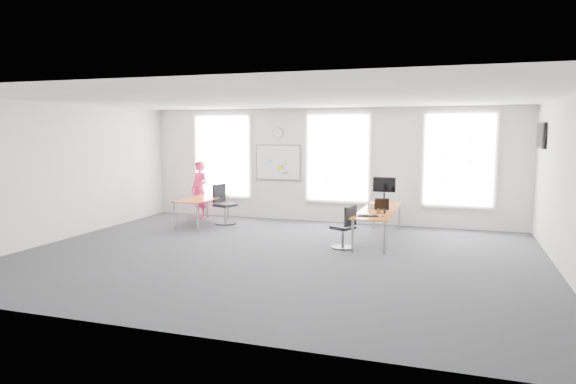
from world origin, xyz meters
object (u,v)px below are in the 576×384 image
(chair_right, at_px, (345,230))
(monitor, at_px, (384,187))
(person, at_px, (200,190))
(headphones, at_px, (381,211))
(chair_left, at_px, (224,207))
(desk_right, at_px, (379,211))
(desk_left, at_px, (203,200))
(keyboard, at_px, (368,216))

(chair_right, xyz_separation_m, monitor, (0.48, 2.26, 0.66))
(person, bearing_deg, headphones, 3.74)
(chair_left, height_order, person, person)
(monitor, bearing_deg, chair_left, -172.45)
(desk_right, xyz_separation_m, desk_left, (-4.62, 0.57, -0.01))
(person, height_order, headphones, person)
(desk_left, xyz_separation_m, headphones, (4.75, -1.13, 0.11))
(desk_right, height_order, person, person)
(desk_right, xyz_separation_m, chair_left, (-4.12, 0.75, -0.19))
(desk_right, bearing_deg, desk_left, 173.00)
(chair_right, xyz_separation_m, headphones, (0.66, 0.50, 0.34))
(chair_right, height_order, keyboard, chair_right)
(headphones, bearing_deg, chair_right, -144.70)
(chair_right, height_order, chair_left, chair_left)
(person, bearing_deg, desk_right, 9.03)
(keyboard, bearing_deg, monitor, 71.90)
(chair_left, distance_m, headphones, 4.46)
(chair_left, xyz_separation_m, headphones, (4.25, -1.32, 0.28))
(desk_left, xyz_separation_m, person, (-0.48, 0.75, 0.16))
(person, height_order, monitor, person)
(chair_left, relative_size, headphones, 5.64)
(desk_right, height_order, desk_left, same)
(keyboard, bearing_deg, desk_left, 143.23)
(keyboard, bearing_deg, headphones, 48.44)
(desk_right, distance_m, monitor, 1.26)
(chair_right, height_order, headphones, chair_right)
(monitor, bearing_deg, headphones, -82.69)
(desk_right, distance_m, keyboard, 1.02)
(desk_right, height_order, chair_left, chair_left)
(desk_right, distance_m, headphones, 0.59)
(monitor, bearing_deg, keyboard, -89.16)
(person, height_order, keyboard, person)
(desk_right, relative_size, monitor, 4.64)
(desk_right, xyz_separation_m, keyboard, (-0.07, -1.02, 0.05))
(chair_left, bearing_deg, person, 78.69)
(person, xyz_separation_m, headphones, (5.24, -1.88, -0.06))
(headphones, bearing_deg, person, 158.43)
(chair_left, height_order, headphones, chair_left)
(headphones, bearing_deg, keyboard, -115.82)
(desk_left, relative_size, headphones, 10.34)
(chair_right, relative_size, chair_left, 0.87)
(chair_right, bearing_deg, keyboard, 118.76)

